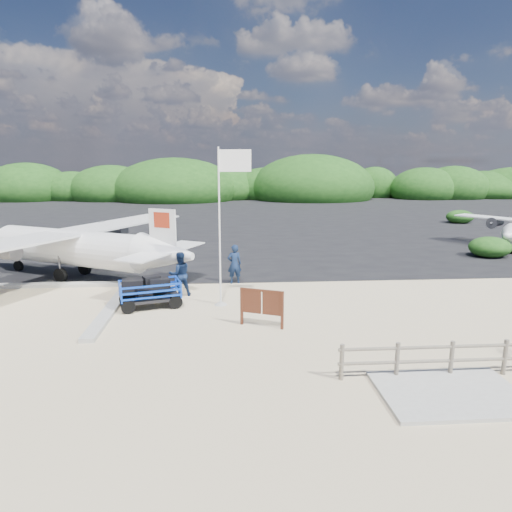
{
  "coord_description": "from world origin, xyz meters",
  "views": [
    {
      "loc": [
        -0.05,
        -16.02,
        5.71
      ],
      "look_at": [
        1.3,
        3.07,
        1.72
      ],
      "focal_mm": 32.0,
      "sensor_mm": 36.0,
      "label": 1
    }
  ],
  "objects_px": {
    "crew_a": "(234,264)",
    "aircraft_large": "(346,236)",
    "signboard": "(262,327)",
    "baggage_cart": "(151,307)",
    "flagpole": "(221,305)",
    "crew_b": "(180,274)",
    "aircraft_small": "(145,211)"
  },
  "relations": [
    {
      "from": "aircraft_small",
      "to": "crew_b",
      "type": "bearing_deg",
      "value": 67.14
    },
    {
      "from": "aircraft_large",
      "to": "signboard",
      "type": "bearing_deg",
      "value": 94.78
    },
    {
      "from": "flagpole",
      "to": "crew_a",
      "type": "distance_m",
      "value": 3.47
    },
    {
      "from": "aircraft_large",
      "to": "aircraft_small",
      "type": "relative_size",
      "value": 1.95
    },
    {
      "from": "flagpole",
      "to": "crew_b",
      "type": "relative_size",
      "value": 3.23
    },
    {
      "from": "baggage_cart",
      "to": "aircraft_large",
      "type": "height_order",
      "value": "aircraft_large"
    },
    {
      "from": "aircraft_small",
      "to": "flagpole",
      "type": "bearing_deg",
      "value": 69.35
    },
    {
      "from": "signboard",
      "to": "crew_a",
      "type": "distance_m",
      "value": 6.03
    },
    {
      "from": "flagpole",
      "to": "aircraft_large",
      "type": "relative_size",
      "value": 0.4
    },
    {
      "from": "signboard",
      "to": "aircraft_large",
      "type": "distance_m",
      "value": 21.17
    },
    {
      "from": "baggage_cart",
      "to": "flagpole",
      "type": "relative_size",
      "value": 0.4
    },
    {
      "from": "crew_a",
      "to": "aircraft_large",
      "type": "relative_size",
      "value": 0.12
    },
    {
      "from": "baggage_cart",
      "to": "flagpole",
      "type": "bearing_deg",
      "value": -13.19
    },
    {
      "from": "aircraft_large",
      "to": "aircraft_small",
      "type": "bearing_deg",
      "value": -17.82
    },
    {
      "from": "signboard",
      "to": "flagpole",
      "type": "bearing_deg",
      "value": 141.89
    },
    {
      "from": "signboard",
      "to": "crew_b",
      "type": "relative_size",
      "value": 0.87
    },
    {
      "from": "baggage_cart",
      "to": "aircraft_large",
      "type": "relative_size",
      "value": 0.16
    },
    {
      "from": "crew_b",
      "to": "aircraft_small",
      "type": "xyz_separation_m",
      "value": [
        -7.25,
        34.52,
        -0.97
      ]
    },
    {
      "from": "flagpole",
      "to": "crew_a",
      "type": "relative_size",
      "value": 3.33
    },
    {
      "from": "crew_a",
      "to": "aircraft_small",
      "type": "height_order",
      "value": "crew_a"
    },
    {
      "from": "aircraft_small",
      "to": "crew_a",
      "type": "bearing_deg",
      "value": 71.74
    },
    {
      "from": "crew_a",
      "to": "baggage_cart",
      "type": "bearing_deg",
      "value": 31.42
    },
    {
      "from": "crew_b",
      "to": "aircraft_small",
      "type": "distance_m",
      "value": 35.28
    },
    {
      "from": "flagpole",
      "to": "aircraft_small",
      "type": "height_order",
      "value": "flagpole"
    },
    {
      "from": "crew_a",
      "to": "flagpole",
      "type": "bearing_deg",
      "value": 65.48
    },
    {
      "from": "flagpole",
      "to": "crew_b",
      "type": "distance_m",
      "value": 2.42
    },
    {
      "from": "signboard",
      "to": "crew_a",
      "type": "height_order",
      "value": "crew_a"
    },
    {
      "from": "flagpole",
      "to": "aircraft_small",
      "type": "xyz_separation_m",
      "value": [
        -9.0,
        35.89,
        0.0
      ]
    },
    {
      "from": "baggage_cart",
      "to": "signboard",
      "type": "xyz_separation_m",
      "value": [
        4.23,
        -2.49,
        0.0
      ]
    },
    {
      "from": "signboard",
      "to": "baggage_cart",
      "type": "bearing_deg",
      "value": 172.5
    },
    {
      "from": "aircraft_small",
      "to": "aircraft_large",
      "type": "bearing_deg",
      "value": 99.79
    },
    {
      "from": "crew_a",
      "to": "aircraft_large",
      "type": "height_order",
      "value": "aircraft_large"
    }
  ]
}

